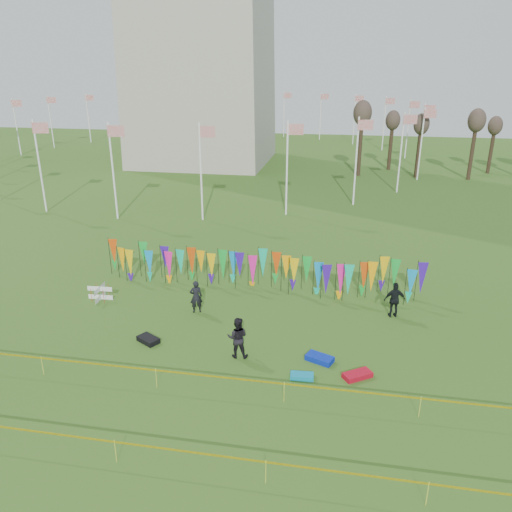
% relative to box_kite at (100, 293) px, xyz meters
% --- Properties ---
extents(ground, '(160.00, 160.00, 0.00)m').
position_rel_box_kite_xyz_m(ground, '(8.07, -4.96, -0.40)').
color(ground, '#315919').
rests_on(ground, ground).
extents(flagpole_ring, '(57.40, 56.16, 8.00)m').
position_rel_box_kite_xyz_m(flagpole_ring, '(-5.93, 43.04, 3.60)').
color(flagpole_ring, white).
rests_on(flagpole_ring, ground).
extents(banner_row, '(18.64, 0.64, 2.14)m').
position_rel_box_kite_xyz_m(banner_row, '(8.35, 3.05, 0.86)').
color(banner_row, black).
rests_on(banner_row, ground).
extents(caution_tape_near, '(26.00, 0.02, 0.90)m').
position_rel_box_kite_xyz_m(caution_tape_near, '(7.84, -7.19, 0.38)').
color(caution_tape_near, yellow).
rests_on(caution_tape_near, ground).
extents(caution_tape_far, '(26.00, 0.02, 0.90)m').
position_rel_box_kite_xyz_m(caution_tape_far, '(7.84, -11.29, 0.38)').
color(caution_tape_far, yellow).
rests_on(caution_tape_far, ground).
extents(box_kite, '(0.72, 0.72, 0.80)m').
position_rel_box_kite_xyz_m(box_kite, '(0.00, 0.00, 0.00)').
color(box_kite, red).
rests_on(box_kite, ground).
extents(person_left, '(0.78, 0.69, 1.78)m').
position_rel_box_kite_xyz_m(person_left, '(5.69, -0.51, 0.49)').
color(person_left, black).
rests_on(person_left, ground).
extents(person_mid, '(0.98, 0.65, 1.91)m').
position_rel_box_kite_xyz_m(person_mid, '(8.74, -4.34, 0.56)').
color(person_mid, black).
rests_on(person_mid, ground).
extents(person_right, '(1.21, 0.83, 1.90)m').
position_rel_box_kite_xyz_m(person_right, '(15.87, 0.82, 0.55)').
color(person_right, black).
rests_on(person_right, ground).
extents(kite_bag_turquoise, '(0.99, 0.55, 0.19)m').
position_rel_box_kite_xyz_m(kite_bag_turquoise, '(11.72, -5.50, -0.30)').
color(kite_bag_turquoise, '#0C8BB5').
rests_on(kite_bag_turquoise, ground).
extents(kite_bag_blue, '(1.32, 1.03, 0.25)m').
position_rel_box_kite_xyz_m(kite_bag_blue, '(12.37, -4.06, -0.28)').
color(kite_bag_blue, '#0A26B1').
rests_on(kite_bag_blue, ground).
extents(kite_bag_red, '(1.32, 1.14, 0.22)m').
position_rel_box_kite_xyz_m(kite_bag_red, '(13.99, -5.04, -0.29)').
color(kite_bag_red, '#B20B1F').
rests_on(kite_bag_red, ground).
extents(kite_bag_black, '(1.21, 1.06, 0.24)m').
position_rel_box_kite_xyz_m(kite_bag_black, '(4.33, -3.86, -0.28)').
color(kite_bag_black, black).
rests_on(kite_bag_black, ground).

